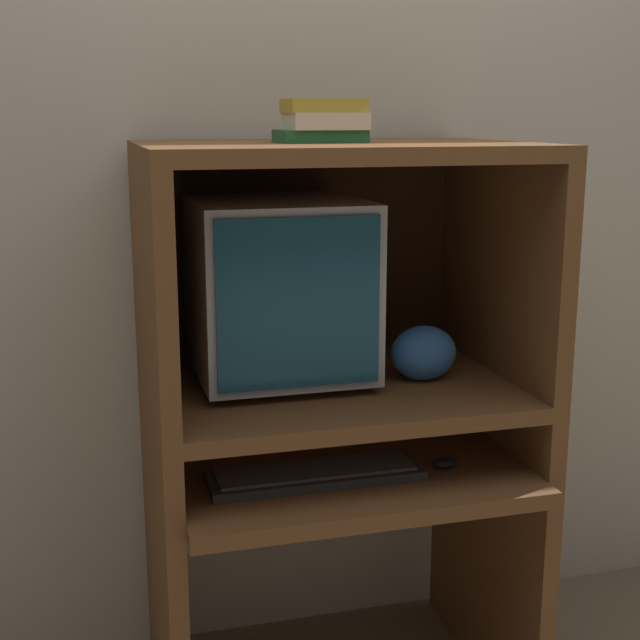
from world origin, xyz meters
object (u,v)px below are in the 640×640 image
mouse (445,463)px  book_stack (323,122)px  crt_monitor (278,288)px  keyboard (315,474)px  snack_bag (424,353)px

mouse → book_stack: size_ratio=0.31×
crt_monitor → mouse: 0.55m
keyboard → snack_bag: size_ratio=2.98×
keyboard → mouse: size_ratio=8.29×
book_stack → snack_bag: bearing=-9.7°
keyboard → mouse: 0.30m
keyboard → book_stack: 0.77m
mouse → snack_bag: snack_bag is taller
book_stack → crt_monitor: bearing=146.3°
crt_monitor → keyboard: bearing=-82.6°
mouse → crt_monitor: bearing=144.2°
keyboard → snack_bag: snack_bag is taller
crt_monitor → book_stack: 0.39m
crt_monitor → snack_bag: (0.32, -0.10, -0.15)m
crt_monitor → keyboard: crt_monitor is taller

